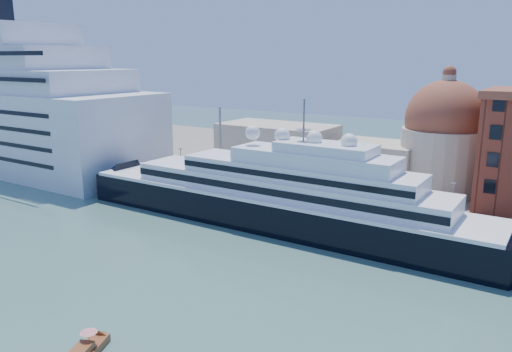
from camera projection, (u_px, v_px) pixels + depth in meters
The scene contains 9 objects.
ground at pixel (197, 266), 75.91m from camera, with size 400.00×400.00×0.00m, color #345A55.
quay at pixel (301, 205), 103.42m from camera, with size 180.00×10.00×2.50m, color gray.
land at pixel (371, 170), 136.98m from camera, with size 260.00×72.00×2.00m, color slate.
quay_fence at pixel (291, 201), 99.31m from camera, with size 180.00×0.10×1.20m, color slate.
superyacht at pixel (260, 198), 95.25m from camera, with size 94.02×13.04×28.10m.
service_barge at pixel (148, 197), 111.53m from camera, with size 11.28×5.12×2.45m.
water_taxi at pixel (87, 350), 52.87m from camera, with size 4.28×6.64×2.99m.
church at pixel (373, 145), 117.20m from camera, with size 66.00×18.00×25.50m.
lamp_posts at pixel (246, 159), 106.71m from camera, with size 120.80×2.40×18.00m.
Camera 1 is at (45.95, -54.48, 30.91)m, focal length 35.00 mm.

